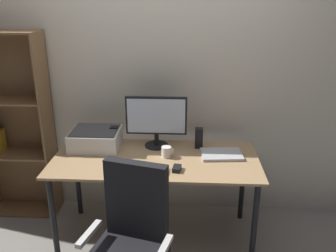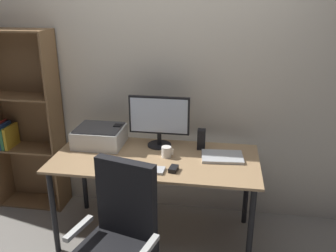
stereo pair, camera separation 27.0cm
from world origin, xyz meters
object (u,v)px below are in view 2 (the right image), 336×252
(keyboard, at_px, (145,169))
(office_chair, at_px, (117,249))
(laptop, at_px, (222,157))
(speaker_left, at_px, (118,134))
(monitor, at_px, (159,118))
(bookshelf, at_px, (25,123))
(mouse, at_px, (173,169))
(printer, at_px, (100,136))
(coffee_mug, at_px, (167,152))
(speaker_right, at_px, (201,139))
(desk, at_px, (156,166))

(keyboard, height_order, office_chair, office_chair)
(laptop, relative_size, speaker_left, 1.88)
(monitor, distance_m, bookshelf, 1.31)
(mouse, height_order, bookshelf, bookshelf)
(printer, distance_m, bookshelf, 0.81)
(coffee_mug, relative_size, laptop, 0.29)
(speaker_right, xyz_separation_m, office_chair, (-0.44, -0.99, -0.37))
(desk, bearing_deg, mouse, -49.63)
(mouse, bearing_deg, monitor, 120.88)
(mouse, height_order, laptop, mouse)
(keyboard, xyz_separation_m, speaker_left, (-0.33, 0.45, 0.08))
(mouse, distance_m, speaker_right, 0.47)
(desk, distance_m, office_chair, 0.80)
(keyboard, height_order, speaker_right, speaker_right)
(printer, bearing_deg, mouse, -28.95)
(laptop, bearing_deg, keyboard, -156.54)
(mouse, distance_m, bookshelf, 1.59)
(desk, distance_m, keyboard, 0.25)
(monitor, height_order, keyboard, monitor)
(speaker_left, bearing_deg, laptop, -9.93)
(monitor, bearing_deg, coffee_mug, -65.27)
(monitor, bearing_deg, keyboard, -92.99)
(keyboard, distance_m, speaker_left, 0.57)
(speaker_right, bearing_deg, bookshelf, 174.91)
(speaker_left, relative_size, office_chair, 0.17)
(monitor, bearing_deg, speaker_right, -1.28)
(monitor, distance_m, laptop, 0.60)
(printer, xyz_separation_m, office_chair, (0.42, -0.94, -0.36))
(printer, bearing_deg, speaker_left, 18.65)
(speaker_left, bearing_deg, desk, -31.73)
(monitor, relative_size, keyboard, 1.74)
(keyboard, height_order, bookshelf, bookshelf)
(monitor, bearing_deg, speaker_left, -178.72)
(speaker_right, relative_size, office_chair, 0.17)
(speaker_left, xyz_separation_m, speaker_right, (0.71, 0.00, 0.00))
(monitor, distance_m, mouse, 0.53)
(monitor, distance_m, coffee_mug, 0.31)
(laptop, relative_size, speaker_right, 1.88)
(desk, distance_m, speaker_right, 0.44)
(printer, bearing_deg, monitor, 6.58)
(office_chair, bearing_deg, coffee_mug, 92.01)
(keyboard, bearing_deg, office_chair, -94.40)
(laptop, distance_m, speaker_left, 0.90)
(mouse, xyz_separation_m, speaker_right, (0.17, 0.43, 0.07))
(mouse, bearing_deg, printer, 159.07)
(speaker_left, bearing_deg, keyboard, -53.98)
(printer, distance_m, office_chair, 1.09)
(speaker_left, bearing_deg, mouse, -38.60)
(keyboard, bearing_deg, speaker_left, 128.30)
(keyboard, relative_size, bookshelf, 0.17)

